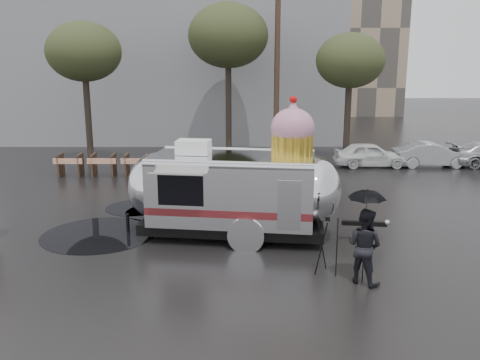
{
  "coord_description": "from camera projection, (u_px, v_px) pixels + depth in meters",
  "views": [
    {
      "loc": [
        0.52,
        -12.47,
        5.05
      ],
      "look_at": [
        0.57,
        1.91,
        1.69
      ],
      "focal_mm": 38.0,
      "sensor_mm": 36.0,
      "label": 1
    }
  ],
  "objects": [
    {
      "name": "person_right",
      "position": [
        364.0,
        246.0,
        11.72
      ],
      "size": [
        0.96,
        0.93,
        1.79
      ],
      "primitive_type": "imported",
      "rotation": [
        0.0,
        0.0,
        2.42
      ],
      "color": "black",
      "rests_on": "ground"
    },
    {
      "name": "grey_building",
      "position": [
        173.0,
        40.0,
        35.17
      ],
      "size": [
        22.0,
        12.0,
        13.0
      ],
      "primitive_type": "cube",
      "color": "slate",
      "rests_on": "ground"
    },
    {
      "name": "umbrella_black",
      "position": [
        367.0,
        204.0,
        11.49
      ],
      "size": [
        1.05,
        1.05,
        2.26
      ],
      "color": "black",
      "rests_on": "ground"
    },
    {
      "name": "tree_left",
      "position": [
        84.0,
        52.0,
        24.68
      ],
      "size": [
        3.64,
        3.64,
        6.95
      ],
      "color": "#382D26",
      "rests_on": "ground"
    },
    {
      "name": "puddles",
      "position": [
        124.0,
        222.0,
        16.36
      ],
      "size": [
        4.33,
        5.63,
        0.01
      ],
      "color": "black",
      "rests_on": "ground"
    },
    {
      "name": "tree_right",
      "position": [
        350.0,
        61.0,
        24.82
      ],
      "size": [
        3.36,
        3.36,
        6.42
      ],
      "color": "#382D26",
      "rests_on": "ground"
    },
    {
      "name": "barricade_row",
      "position": [
        104.0,
        165.0,
        22.86
      ],
      "size": [
        4.3,
        0.8,
        1.0
      ],
      "color": "#473323",
      "rests_on": "ground"
    },
    {
      "name": "ground",
      "position": [
        218.0,
        259.0,
        13.29
      ],
      "size": [
        120.0,
        120.0,
        0.0
      ],
      "primitive_type": "plane",
      "color": "black",
      "rests_on": "ground"
    },
    {
      "name": "utility_pole",
      "position": [
        277.0,
        70.0,
        25.88
      ],
      "size": [
        1.6,
        0.28,
        9.0
      ],
      "color": "#473323",
      "rests_on": "ground"
    },
    {
      "name": "parked_cars",
      "position": [
        468.0,
        152.0,
        24.85
      ],
      "size": [
        13.2,
        1.9,
        1.5
      ],
      "color": "silver",
      "rests_on": "ground"
    },
    {
      "name": "tripod",
      "position": [
        327.0,
        240.0,
        12.23
      ],
      "size": [
        0.57,
        0.59,
        1.46
      ],
      "rotation": [
        0.0,
        0.0,
        -0.19
      ],
      "color": "black",
      "rests_on": "ground"
    },
    {
      "name": "airstream_trailer",
      "position": [
        236.0,
        187.0,
        14.8
      ],
      "size": [
        7.78,
        3.28,
        4.22
      ],
      "rotation": [
        0.0,
        0.0,
        -0.14
      ],
      "color": "silver",
      "rests_on": "ground"
    },
    {
      "name": "tree_mid",
      "position": [
        228.0,
        36.0,
        26.45
      ],
      "size": [
        4.2,
        4.2,
        8.03
      ],
      "color": "#382D26",
      "rests_on": "ground"
    }
  ]
}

